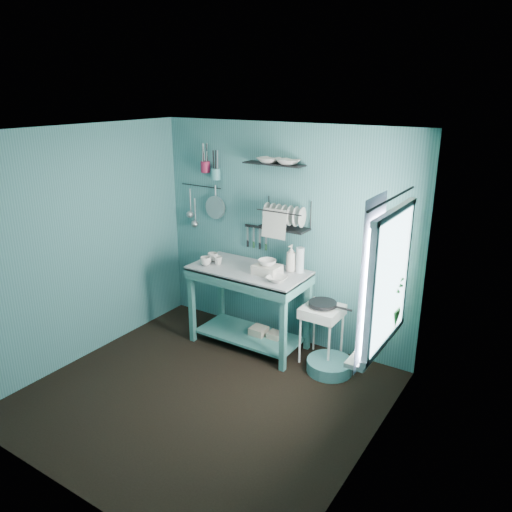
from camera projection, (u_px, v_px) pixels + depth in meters
The scene contains 36 objects.
floor at pixel (205, 395), 4.86m from camera, with size 3.20×3.20×0.00m, color black.
ceiling at pixel (194, 132), 4.06m from camera, with size 3.20×3.20×0.00m, color silver.
wall_back at pixel (283, 236), 5.65m from camera, with size 3.20×3.20×0.00m, color #376F72.
wall_front at pixel (55, 344), 3.27m from camera, with size 3.20×3.20×0.00m, color #376F72.
wall_left at pixel (82, 246), 5.28m from camera, with size 3.00×3.00×0.00m, color #376F72.
wall_right at pixel (371, 318), 3.64m from camera, with size 3.00×3.00×0.00m, color #376F72.
work_counter at pixel (249, 307), 5.68m from camera, with size 1.32×0.66×0.93m, color #397773.
mug_left at pixel (206, 261), 5.63m from camera, with size 0.12×0.12×0.10m, color beige.
mug_mid at pixel (218, 260), 5.66m from camera, with size 0.10×0.10×0.09m, color beige.
mug_right at pixel (213, 257), 5.77m from camera, with size 0.12×0.12×0.10m, color beige.
wash_tub at pixel (267, 270), 5.37m from camera, with size 0.28×0.22×0.10m, color beige.
tub_bowl at pixel (267, 263), 5.34m from camera, with size 0.20×0.20×0.06m, color beige.
soap_bottle at pixel (291, 258), 5.42m from camera, with size 0.12×0.12×0.30m, color beige.
water_bottle at pixel (300, 260), 5.39m from camera, with size 0.09×0.09×0.28m, color silver.
counter_bowl at pixel (277, 279), 5.17m from camera, with size 0.22×0.22×0.05m, color beige.
hotplate_stand at pixel (321, 334), 5.39m from camera, with size 0.40×0.40×0.64m, color white.
frying_pan at pixel (323, 304), 5.27m from camera, with size 0.30×0.30×0.04m, color black.
knife_strip at pixel (257, 227), 5.78m from camera, with size 0.32×0.02×0.03m, color black.
dish_rack at pixel (284, 215), 5.42m from camera, with size 0.55×0.24×0.32m, color black.
upper_shelf at pixel (274, 164), 5.35m from camera, with size 0.70×0.18×0.01m, color black.
shelf_bowl_left at pixel (269, 162), 5.38m from camera, with size 0.24×0.24×0.06m, color beige.
shelf_bowl_right at pixel (288, 164), 5.25m from camera, with size 0.23×0.23×0.06m, color beige.
utensil_cup_magenta at pixel (205, 167), 5.89m from camera, with size 0.11×0.11×0.13m, color maroon.
utensil_cup_teal at pixel (216, 174), 5.84m from camera, with size 0.11×0.11×0.13m, color teal.
colander at pixel (215, 208), 6.02m from camera, with size 0.28×0.28×0.03m, color #9DA0A4.
ladle_outer at pixel (190, 201), 6.22m from camera, with size 0.01×0.01×0.30m, color #9DA0A4.
ladle_inner at pixel (195, 210), 6.22m from camera, with size 0.01×0.01×0.30m, color #9DA0A4.
hook_rail at pixel (201, 186), 6.07m from camera, with size 0.01×0.01×0.60m, color black.
window_glass at pixel (391, 279), 3.96m from camera, with size 1.10×1.10×0.00m, color white.
windowsill at pixel (375, 343), 4.19m from camera, with size 0.16×0.95×0.04m, color white.
curtain at pixel (370, 284), 3.73m from camera, with size 1.35×1.35×0.00m, color white.
curtain_rod at pixel (393, 198), 3.77m from camera, with size 0.02×0.02×1.05m, color black.
potted_plant at pixel (385, 302), 4.31m from camera, with size 0.29×0.29×0.52m, color #2D712D.
storage_tin_large at pixel (259, 336), 5.78m from camera, with size 0.18×0.18×0.22m, color tan.
storage_tin_small at pixel (275, 340), 5.71m from camera, with size 0.15×0.15×0.20m, color tan.
floor_basin at pixel (330, 366), 5.25m from camera, with size 0.48×0.48×0.13m, color teal.
Camera 1 is at (2.68, -3.23, 2.85)m, focal length 35.00 mm.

